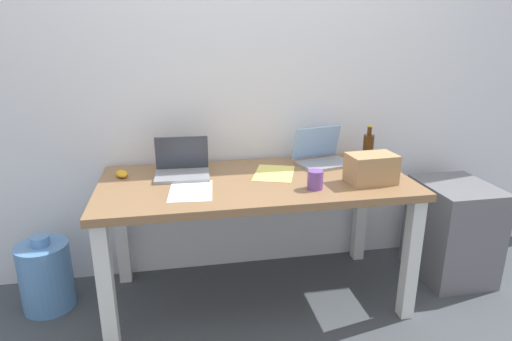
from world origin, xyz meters
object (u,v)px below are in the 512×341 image
laptop_left (182,168)px  cardboard_box (371,169)px  water_cooler_jug (46,275)px  filing_cabinet (452,230)px  laptop_right (322,156)px  beer_bottle (368,147)px  desk (256,196)px  coffee_mug (315,180)px  computer_mouse (122,174)px

laptop_left → cardboard_box: (0.96, -0.30, 0.03)m
water_cooler_jug → filing_cabinet: bearing=-2.4°
filing_cabinet → cardboard_box: bearing=-164.5°
laptop_right → beer_bottle: size_ratio=1.63×
desk → water_cooler_jug: desk is taller
laptop_right → coffee_mug: 0.44m
water_cooler_jug → filing_cabinet: (2.40, -0.10, 0.11)m
laptop_right → computer_mouse: (-1.15, -0.03, -0.03)m
laptop_left → filing_cabinet: bearing=-4.1°
beer_bottle → cardboard_box: bearing=-112.4°
laptop_right → computer_mouse: bearing=-178.5°
laptop_left → beer_bottle: (1.13, 0.09, 0.04)m
water_cooler_jug → laptop_left: bearing=1.2°
laptop_right → beer_bottle: beer_bottle is taller
cardboard_box → water_cooler_jug: bearing=170.7°
water_cooler_jug → filing_cabinet: filing_cabinet is taller
computer_mouse → cardboard_box: (1.29, -0.34, 0.06)m
laptop_right → desk: bearing=-154.8°
laptop_left → beer_bottle: bearing=4.7°
computer_mouse → cardboard_box: 1.33m
beer_bottle → filing_cabinet: beer_bottle is taller
desk → coffee_mug: (0.27, -0.20, 0.14)m
coffee_mug → water_cooler_jug: size_ratio=0.22×
desk → coffee_mug: bearing=-36.5°
laptop_left → coffee_mug: (0.65, -0.34, 0.01)m
coffee_mug → filing_cabinet: size_ratio=0.16×
laptop_right → beer_bottle: (0.30, 0.02, 0.04)m
laptop_right → water_cooler_jug: 1.70m
laptop_right → water_cooler_jug: size_ratio=0.82×
computer_mouse → cardboard_box: bearing=-34.3°
coffee_mug → water_cooler_jug: 1.57m
desk → computer_mouse: 0.74m
cardboard_box → water_cooler_jug: 1.86m
beer_bottle → laptop_right: bearing=-175.3°
desk → cardboard_box: size_ratio=6.76×
desk → filing_cabinet: 1.29m
laptop_left → coffee_mug: size_ratio=3.16×
desk → computer_mouse: size_ratio=16.49×
beer_bottle → water_cooler_jug: 2.00m
coffee_mug → water_cooler_jug: (-1.42, 0.32, -0.58)m
laptop_right → coffee_mug: laptop_right is taller
computer_mouse → water_cooler_jug: (-0.45, -0.05, -0.55)m
beer_bottle → computer_mouse: size_ratio=2.17×
filing_cabinet → computer_mouse: bearing=175.5°
desk → coffee_mug: 0.36m
computer_mouse → cardboard_box: size_ratio=0.41×
beer_bottle → cardboard_box: beer_bottle is taller
computer_mouse → water_cooler_jug: 0.71m
laptop_right → cardboard_box: laptop_right is taller
desk → beer_bottle: beer_bottle is taller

